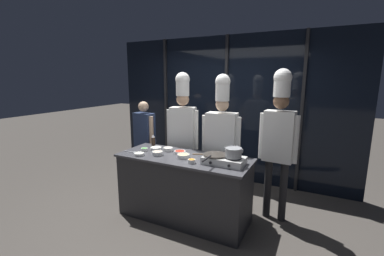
{
  "coord_description": "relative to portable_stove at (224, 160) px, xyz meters",
  "views": [
    {
      "loc": [
        1.61,
        -2.92,
        1.95
      ],
      "look_at": [
        0.0,
        0.25,
        1.25
      ],
      "focal_mm": 24.0,
      "sensor_mm": 36.0,
      "label": 1
    }
  ],
  "objects": [
    {
      "name": "prep_bowl_ginger",
      "position": [
        -0.57,
        -0.01,
        -0.02
      ],
      "size": [
        0.17,
        0.17,
        0.05
      ],
      "color": "white",
      "rests_on": "demo_counter"
    },
    {
      "name": "ground_plane",
      "position": [
        -0.59,
        0.04,
        -0.94
      ],
      "size": [
        24.0,
        24.0,
        0.0
      ],
      "primitive_type": "plane",
      "color": "#47423D"
    },
    {
      "name": "frying_pan",
      "position": [
        -0.12,
        -0.01,
        0.07
      ],
      "size": [
        0.31,
        0.54,
        0.04
      ],
      "color": "#38332D",
      "rests_on": "portable_stove"
    },
    {
      "name": "prep_bowl_onion",
      "position": [
        -0.93,
        0.18,
        -0.02
      ],
      "size": [
        0.14,
        0.14,
        0.05
      ],
      "color": "white",
      "rests_on": "demo_counter"
    },
    {
      "name": "prep_bowl_carrots",
      "position": [
        -0.37,
        -0.15,
        -0.02
      ],
      "size": [
        0.1,
        0.1,
        0.05
      ],
      "color": "white",
      "rests_on": "demo_counter"
    },
    {
      "name": "prep_bowl_chili_flakes",
      "position": [
        -0.71,
        0.14,
        -0.03
      ],
      "size": [
        0.16,
        0.16,
        0.04
      ],
      "color": "white",
      "rests_on": "demo_counter"
    },
    {
      "name": "chef_line",
      "position": [
        0.55,
        0.59,
        0.3
      ],
      "size": [
        0.51,
        0.23,
        2.06
      ],
      "rotation": [
        0.0,
        0.0,
        3.07
      ],
      "color": "#232326",
      "rests_on": "ground_plane"
    },
    {
      "name": "prep_bowl_chicken",
      "position": [
        -0.94,
        -0.07,
        -0.02
      ],
      "size": [
        0.15,
        0.15,
        0.06
      ],
      "color": "white",
      "rests_on": "demo_counter"
    },
    {
      "name": "serving_spoon_solid",
      "position": [
        -1.32,
        -0.12,
        -0.04
      ],
      "size": [
        0.21,
        0.05,
        0.02
      ],
      "color": "#B2B5BA",
      "rests_on": "demo_counter"
    },
    {
      "name": "person_guest",
      "position": [
        -1.7,
        0.63,
        -0.0
      ],
      "size": [
        0.47,
        0.25,
        1.55
      ],
      "rotation": [
        0.0,
        0.0,
        2.97
      ],
      "color": "#4C4C51",
      "rests_on": "ground_plane"
    },
    {
      "name": "portable_stove",
      "position": [
        0.0,
        0.0,
        0.0
      ],
      "size": [
        0.51,
        0.32,
        0.1
      ],
      "color": "silver",
      "rests_on": "demo_counter"
    },
    {
      "name": "stock_pot",
      "position": [
        0.12,
        0.0,
        0.12
      ],
      "size": [
        0.23,
        0.2,
        0.12
      ],
      "color": "#93969B",
      "rests_on": "portable_stove"
    },
    {
      "name": "window_wall_back",
      "position": [
        -0.59,
        1.73,
        0.41
      ],
      "size": [
        4.66,
        0.09,
        2.7
      ],
      "color": "black",
      "rests_on": "ground_plane"
    },
    {
      "name": "chef_sous",
      "position": [
        -0.26,
        0.6,
        0.2
      ],
      "size": [
        0.58,
        0.26,
        2.0
      ],
      "rotation": [
        0.0,
        0.0,
        3.2
      ],
      "color": "#2D3856",
      "rests_on": "ground_plane"
    },
    {
      "name": "prep_bowl_rice",
      "position": [
        -1.1,
        0.12,
        -0.02
      ],
      "size": [
        0.16,
        0.16,
        0.05
      ],
      "color": "white",
      "rests_on": "demo_counter"
    },
    {
      "name": "prep_bowl_bean_sprouts",
      "position": [
        -1.16,
        -0.19,
        -0.03
      ],
      "size": [
        0.14,
        0.14,
        0.04
      ],
      "color": "white",
      "rests_on": "demo_counter"
    },
    {
      "name": "serving_spoon_slotted",
      "position": [
        -0.38,
        0.24,
        -0.04
      ],
      "size": [
        0.23,
        0.12,
        0.02
      ],
      "color": "olive",
      "rests_on": "demo_counter"
    },
    {
      "name": "squeeze_bottle_soy",
      "position": [
        -1.23,
        0.25,
        0.05
      ],
      "size": [
        0.06,
        0.06,
        0.2
      ],
      "color": "#332319",
      "rests_on": "demo_counter"
    },
    {
      "name": "prep_bowl_scallions",
      "position": [
        -1.24,
        0.03,
        -0.03
      ],
      "size": [
        0.1,
        0.1,
        0.04
      ],
      "color": "white",
      "rests_on": "demo_counter"
    },
    {
      "name": "demo_counter",
      "position": [
        -0.59,
        0.04,
        -0.5
      ],
      "size": [
        1.83,
        0.72,
        0.9
      ],
      "color": "#2D2D30",
      "rests_on": "ground_plane"
    },
    {
      "name": "chef_head",
      "position": [
        -0.92,
        0.62,
        0.27
      ],
      "size": [
        0.51,
        0.28,
        2.03
      ],
      "rotation": [
        0.0,
        0.0,
        3.34
      ],
      "color": "#2D3856",
      "rests_on": "ground_plane"
    }
  ]
}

